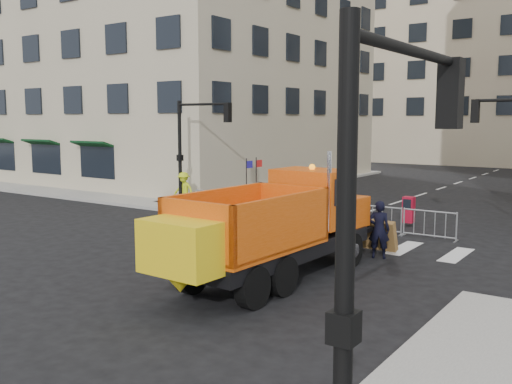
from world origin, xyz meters
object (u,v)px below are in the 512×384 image
Objects in this scene: cop_a at (379,229)px; cop_b at (319,230)px; worker at (184,189)px; cop_c at (321,224)px; newspaper_box at (409,210)px; plow_truck at (273,224)px.

cop_b is at bearing 2.35° from cop_a.
worker is at bearing -34.59° from cop_a.
worker is (-9.67, 3.61, 0.19)m from cop_c.
cop_b reaches higher than newspaper_box.
plow_truck reaches higher than cop_b.
worker is at bearing 9.95° from cop_b.
cop_a is at bearing -16.26° from plow_truck.
cop_a is 1.72× the size of newspaper_box.
worker reaches higher than cop_c.
worker is at bearing -169.63° from newspaper_box.
newspaper_box is (10.78, 2.10, -0.32)m from worker.
plow_truck is at bearing 55.19° from cop_a.
worker is at bearing -64.77° from cop_c.
cop_b is 0.94× the size of worker.
worker is 1.58× the size of newspaper_box.
worker is at bearing 54.82° from plow_truck.
plow_truck is 10.24m from newspaper_box.
cop_a is at bearing -127.04° from cop_b.
cop_c is 1.52× the size of newspaper_box.
worker is (-11.97, 3.95, 0.07)m from cop_a.
plow_truck reaches higher than worker.
worker is 10.99m from newspaper_box.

